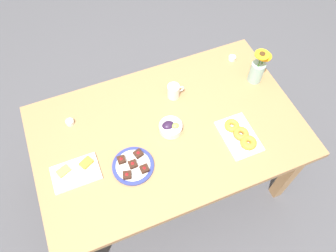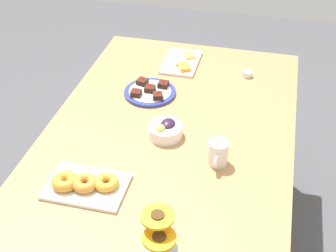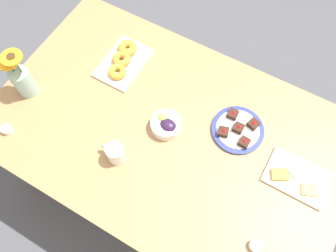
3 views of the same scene
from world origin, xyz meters
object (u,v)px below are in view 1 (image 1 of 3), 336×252
object	(u,v)px
dining_table	(168,137)
croissant_platter	(240,135)
coffee_mug	(174,91)
grape_bowl	(170,127)
cheese_platter	(76,172)
jam_cup_honey	(70,122)
dessert_plate	(133,165)
jam_cup_berry	(232,58)
flower_vase	(257,70)

from	to	relation	value
dining_table	croissant_platter	world-z (taller)	croissant_platter
coffee_mug	grape_bowl	distance (m)	0.26
cheese_platter	jam_cup_honey	size ratio (longest dim) A/B	5.42
cheese_platter	croissant_platter	world-z (taller)	croissant_platter
croissant_platter	jam_cup_honey	distance (m)	1.02
cheese_platter	dessert_plate	xyz separation A→B (m)	(0.30, -0.08, 0.00)
jam_cup_berry	dessert_plate	bearing A→B (deg)	-150.34
dessert_plate	flower_vase	world-z (taller)	flower_vase
grape_bowl	croissant_platter	bearing A→B (deg)	-29.27
jam_cup_honey	flower_vase	world-z (taller)	flower_vase
grape_bowl	dessert_plate	bearing A→B (deg)	-153.22
coffee_mug	jam_cup_honey	world-z (taller)	coffee_mug
dining_table	flower_vase	xyz separation A→B (m)	(0.67, 0.14, 0.18)
dining_table	grape_bowl	bearing A→B (deg)	-28.65
grape_bowl	dessert_plate	world-z (taller)	grape_bowl
dining_table	flower_vase	distance (m)	0.71
grape_bowl	flower_vase	world-z (taller)	flower_vase
croissant_platter	flower_vase	world-z (taller)	flower_vase
grape_bowl	jam_cup_honey	world-z (taller)	grape_bowl
flower_vase	coffee_mug	bearing A→B (deg)	172.12
coffee_mug	flower_vase	size ratio (longest dim) A/B	0.43
jam_cup_berry	flower_vase	bearing A→B (deg)	-76.25
dining_table	dessert_plate	distance (m)	0.33
coffee_mug	dessert_plate	world-z (taller)	coffee_mug
cheese_platter	dessert_plate	world-z (taller)	dessert_plate
cheese_platter	jam_cup_honey	world-z (taller)	cheese_platter
jam_cup_honey	flower_vase	size ratio (longest dim) A/B	0.19
jam_cup_honey	flower_vase	distance (m)	1.21
coffee_mug	dessert_plate	xyz separation A→B (m)	(-0.40, -0.37, -0.04)
croissant_platter	jam_cup_berry	world-z (taller)	croissant_platter
coffee_mug	croissant_platter	world-z (taller)	coffee_mug
grape_bowl	jam_cup_berry	xyz separation A→B (m)	(0.61, 0.36, -0.01)
coffee_mug	cheese_platter	world-z (taller)	coffee_mug
cheese_platter	croissant_platter	xyz separation A→B (m)	(0.95, -0.14, 0.01)
cheese_platter	dessert_plate	distance (m)	0.31
jam_cup_honey	grape_bowl	bearing A→B (deg)	-26.30
croissant_platter	flower_vase	size ratio (longest dim) A/B	1.08
coffee_mug	croissant_platter	xyz separation A→B (m)	(0.24, -0.43, -0.03)
jam_cup_honey	croissant_platter	bearing A→B (deg)	-27.50
cheese_platter	flower_vase	size ratio (longest dim) A/B	1.00
coffee_mug	croissant_platter	bearing A→B (deg)	-60.33
flower_vase	croissant_platter	bearing A→B (deg)	-130.45
jam_cup_berry	dessert_plate	distance (m)	1.03
grape_bowl	jam_cup_berry	bearing A→B (deg)	30.96
coffee_mug	dessert_plate	distance (m)	0.55
coffee_mug	croissant_platter	distance (m)	0.49
coffee_mug	jam_cup_berry	size ratio (longest dim) A/B	2.32
dining_table	cheese_platter	xyz separation A→B (m)	(-0.58, -0.07, 0.10)
grape_bowl	jam_cup_honey	size ratio (longest dim) A/B	2.86
grape_bowl	cheese_platter	bearing A→B (deg)	-173.91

